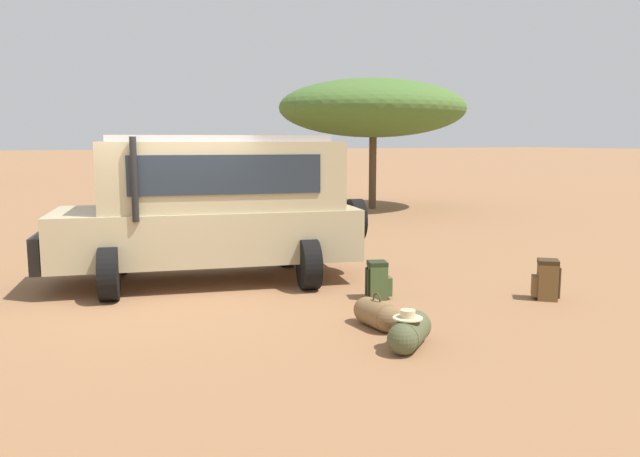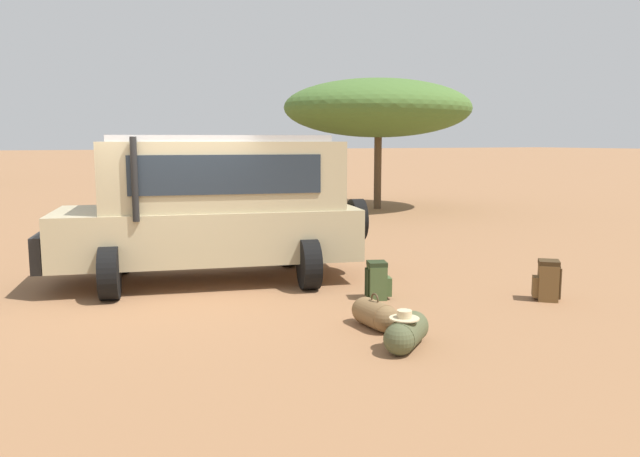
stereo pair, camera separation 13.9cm
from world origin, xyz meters
The scene contains 7 objects.
ground_plane centered at (0.00, 0.00, 0.00)m, with size 320.00×320.00×0.00m, color #936642.
safari_vehicle centered at (0.90, 0.71, 1.29)m, with size 5.48×3.35×2.44m.
backpack_beside_front_wheel centered at (2.77, -1.52, 0.28)m, with size 0.42×0.37×0.57m.
backpack_cluster_center centered at (5.02, -2.64, 0.29)m, with size 0.46×0.44×0.60m.
duffel_bag_low_black_case centered at (1.96, -3.61, 0.19)m, with size 0.78×0.72×0.47m.
duffel_bag_soft_canvas centered at (2.01, -2.78, 0.17)m, with size 0.38×0.81×0.45m.
acacia_tree_centre_back centered at (9.01, 9.42, 3.45)m, with size 6.59×5.76×4.44m.
Camera 1 is at (-1.92, -9.42, 2.36)m, focal length 35.00 mm.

